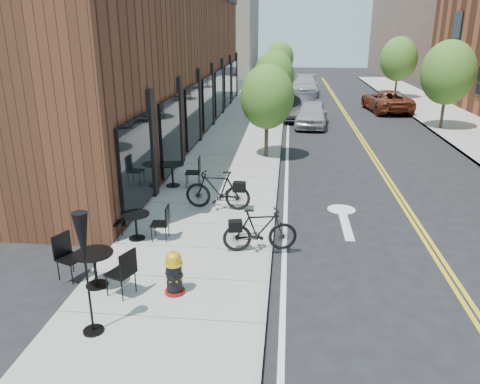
{
  "coord_description": "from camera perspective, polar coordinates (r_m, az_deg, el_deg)",
  "views": [
    {
      "loc": [
        0.27,
        -10.3,
        5.21
      ],
      "look_at": [
        -0.96,
        1.73,
        1.0
      ],
      "focal_mm": 35.0,
      "sensor_mm": 36.0,
      "label": 1
    }
  ],
  "objects": [
    {
      "name": "fire_hydrant",
      "position": [
        9.65,
        -8.05,
        -9.76
      ],
      "size": [
        0.51,
        0.51,
        0.95
      ],
      "rotation": [
        0.0,
        0.0,
        -0.26
      ],
      "color": "maroon",
      "rests_on": "sidewalk_near"
    },
    {
      "name": "sidewalk_near",
      "position": [
        21.06,
        -0.5,
        5.06
      ],
      "size": [
        4.0,
        70.0,
        0.12
      ],
      "primitive_type": "cube",
      "color": "#9E9B93",
      "rests_on": "ground"
    },
    {
      "name": "building_near",
      "position": [
        25.28,
        -10.03,
        15.06
      ],
      "size": [
        5.0,
        28.0,
        7.0
      ],
      "primitive_type": "cube",
      "color": "#492717",
      "rests_on": "ground"
    },
    {
      "name": "bistro_set_c",
      "position": [
        16.1,
        -8.25,
        2.48
      ],
      "size": [
        1.91,
        0.88,
        1.02
      ],
      "rotation": [
        0.0,
        0.0,
        0.08
      ],
      "color": "black",
      "rests_on": "sidewalk_near"
    },
    {
      "name": "bicycle_left",
      "position": [
        13.87,
        -2.73,
        0.26
      ],
      "size": [
        2.01,
        0.72,
        1.18
      ],
      "primitive_type": "imported",
      "rotation": [
        0.0,
        0.0,
        -1.66
      ],
      "color": "black",
      "rests_on": "sidewalk_near"
    },
    {
      "name": "parked_car_c",
      "position": [
        40.39,
        7.92,
        12.74
      ],
      "size": [
        2.52,
        5.51,
        1.56
      ],
      "primitive_type": "imported",
      "rotation": [
        0.0,
        0.0,
        -0.06
      ],
      "color": "#9E9EA2",
      "rests_on": "ground"
    },
    {
      "name": "tree_far_c",
      "position": [
        39.25,
        18.79,
        15.1
      ],
      "size": [
        2.8,
        2.8,
        4.62
      ],
      "color": "#382B1E",
      "rests_on": "sidewalk_far"
    },
    {
      "name": "bistro_set_b",
      "position": [
        10.22,
        -17.29,
        -8.41
      ],
      "size": [
        1.88,
        1.13,
        1.0
      ],
      "rotation": [
        0.0,
        0.0,
        -0.38
      ],
      "color": "black",
      "rests_on": "sidewalk_near"
    },
    {
      "name": "tree_far_b",
      "position": [
        27.67,
        24.04,
        13.15
      ],
      "size": [
        2.8,
        2.8,
        4.62
      ],
      "color": "#382B1E",
      "rests_on": "sidewalk_far"
    },
    {
      "name": "bg_building_right",
      "position": [
        62.32,
        21.69,
        18.68
      ],
      "size": [
        10.0,
        16.0,
        12.0
      ],
      "primitive_type": "cube",
      "color": "brown",
      "rests_on": "ground"
    },
    {
      "name": "patio_umbrella",
      "position": [
        8.27,
        -18.53,
        -6.55
      ],
      "size": [
        0.37,
        0.37,
        2.28
      ],
      "color": "black",
      "rests_on": "sidewalk_near"
    },
    {
      "name": "tree_near_d",
      "position": [
        43.37,
        4.9,
        15.95
      ],
      "size": [
        2.4,
        2.4,
        4.11
      ],
      "color": "#382B1E",
      "rests_on": "sidewalk_near"
    },
    {
      "name": "tree_near_c",
      "position": [
        35.41,
        4.6,
        14.81
      ],
      "size": [
        2.1,
        2.1,
        3.67
      ],
      "color": "#382B1E",
      "rests_on": "sidewalk_near"
    },
    {
      "name": "parked_car_far",
      "position": [
        33.16,
        17.42,
        10.57
      ],
      "size": [
        2.94,
        5.39,
        1.43
      ],
      "primitive_type": "imported",
      "rotation": [
        0.0,
        0.0,
        3.25
      ],
      "color": "maroon",
      "rests_on": "ground"
    },
    {
      "name": "parked_car_a",
      "position": [
        26.98,
        8.73,
        9.41
      ],
      "size": [
        2.07,
        4.36,
        1.44
      ],
      "primitive_type": "imported",
      "rotation": [
        0.0,
        0.0,
        -0.09
      ],
      "color": "#A1A2A9",
      "rests_on": "ground"
    },
    {
      "name": "ground",
      "position": [
        11.54,
        3.92,
        -7.68
      ],
      "size": [
        120.0,
        120.0,
        0.0
      ],
      "primitive_type": "plane",
      "color": "black",
      "rests_on": "ground"
    },
    {
      "name": "bg_building_left",
      "position": [
        58.88,
        -2.33,
        19.0
      ],
      "size": [
        8.0,
        14.0,
        10.0
      ],
      "primitive_type": "cube",
      "color": "#726656",
      "rests_on": "ground"
    },
    {
      "name": "tree_near_b",
      "position": [
        27.42,
        4.15,
        13.94
      ],
      "size": [
        2.3,
        2.3,
        3.98
      ],
      "color": "#382B1E",
      "rests_on": "sidewalk_near"
    },
    {
      "name": "tree_near_a",
      "position": [
        19.49,
        3.32,
        11.5
      ],
      "size": [
        2.2,
        2.2,
        3.81
      ],
      "color": "#382B1E",
      "rests_on": "sidewalk_near"
    },
    {
      "name": "bicycle_right",
      "position": [
        11.26,
        2.46,
        -4.64
      ],
      "size": [
        1.87,
        0.85,
        1.09
      ],
      "primitive_type": "imported",
      "rotation": [
        0.0,
        0.0,
        1.77
      ],
      "color": "black",
      "rests_on": "sidewalk_near"
    },
    {
      "name": "parked_car_b",
      "position": [
        29.18,
        7.46,
        10.33
      ],
      "size": [
        2.0,
        4.85,
        1.56
      ],
      "primitive_type": "imported",
      "rotation": [
        0.0,
        0.0,
        -0.07
      ],
      "color": "black",
      "rests_on": "ground"
    },
    {
      "name": "bistro_set_a",
      "position": [
        12.2,
        -12.58,
        -3.64
      ],
      "size": [
        1.67,
        0.75,
        0.9
      ],
      "rotation": [
        0.0,
        0.0,
        0.05
      ],
      "color": "black",
      "rests_on": "sidewalk_near"
    }
  ]
}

